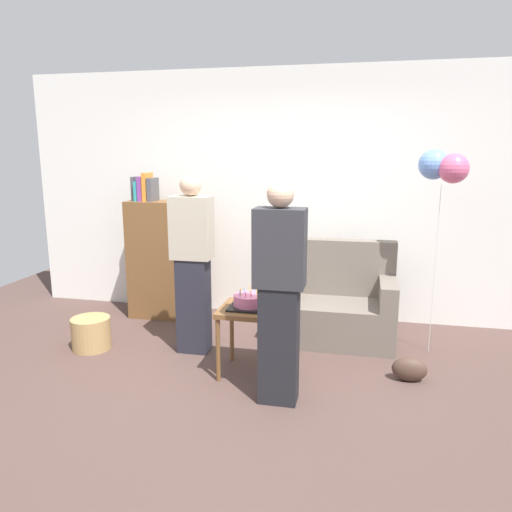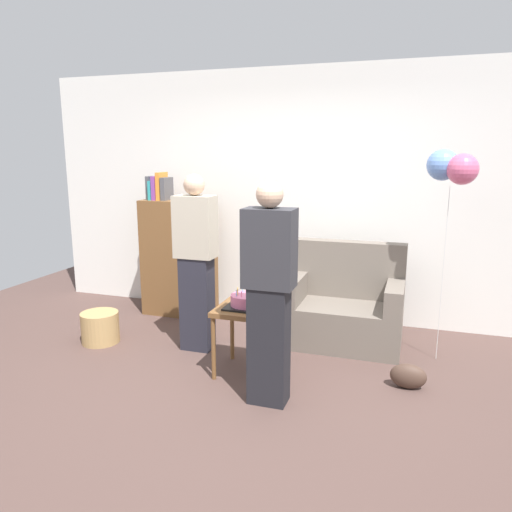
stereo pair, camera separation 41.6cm
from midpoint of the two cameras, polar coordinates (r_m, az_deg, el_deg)
The scene contains 11 objects.
ground_plane at distance 3.86m, azimuth -4.87°, elevation -16.14°, with size 8.00×8.00×0.00m, color #4C3833.
wall_back at distance 5.41m, azimuth 1.35°, elevation 7.07°, with size 6.00×0.10×2.70m, color silver.
couch at distance 4.86m, azimuth 7.06°, elevation -5.77°, with size 1.10×0.70×0.96m.
bookshelf at distance 5.52m, azimuth -12.65°, elevation -0.22°, with size 0.80×0.36×1.60m.
side_table at distance 4.05m, azimuth -3.73°, elevation -7.20°, with size 0.48×0.48×0.57m.
birthday_cake at distance 4.01m, azimuth -3.76°, elevation -5.36°, with size 0.32×0.32×0.17m.
person_blowing_candles at distance 4.46m, azimuth -10.08°, elevation -0.92°, with size 0.36×0.22×1.63m.
person_holding_cake at distance 3.48m, azimuth -0.66°, elevation -4.39°, with size 0.36×0.22×1.63m.
wicker_basket at distance 4.96m, azimuth -21.01°, elevation -8.46°, with size 0.36×0.36×0.30m, color #A88451.
handbag at distance 4.17m, azimuth 14.72°, elevation -12.72°, with size 0.28×0.14×0.20m, color #473328.
balloon_bunch at distance 4.48m, azimuth 18.53°, elevation 9.88°, with size 0.41×0.35×1.84m.
Camera 1 is at (0.84, -3.29, 1.82)m, focal length 34.28 mm.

